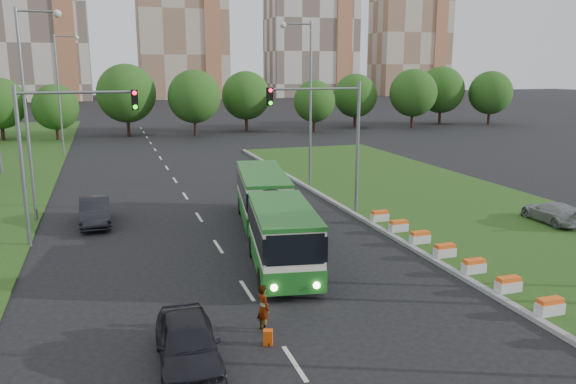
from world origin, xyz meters
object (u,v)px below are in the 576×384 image
object	(u,v)px
traffic_mast_left	(55,139)
car_median	(553,212)
shopping_trolley	(268,338)
car_left_near	(188,343)
car_left_far	(95,211)
pedestrian	(263,308)
articulated_bus	(268,212)
traffic_mast_median	(333,127)

from	to	relation	value
traffic_mast_left	car_median	world-z (taller)	traffic_mast_left
traffic_mast_left	shopping_trolley	xyz separation A→B (m)	(6.94, -13.62, -5.10)
car_median	shopping_trolley	distance (m)	21.21
car_left_near	car_left_far	world-z (taller)	car_left_far
car_left_near	car_median	xyz separation A→B (m)	(21.99, 9.23, -0.02)
car_median	pedestrian	world-z (taller)	pedestrian
traffic_mast_left	car_median	bearing A→B (deg)	-10.63
traffic_mast_left	car_median	xyz separation A→B (m)	(26.28, -4.93, -4.60)
car_left_far	shopping_trolley	xyz separation A→B (m)	(5.44, -16.87, -0.52)
articulated_bus	car_median	size ratio (longest dim) A/B	3.85
traffic_mast_left	pedestrian	bearing A→B (deg)	-60.67
car_left_far	car_median	xyz separation A→B (m)	(24.78, -8.18, -0.02)
car_median	shopping_trolley	world-z (taller)	car_median
pedestrian	traffic_mast_left	bearing A→B (deg)	14.26
car_left_near	car_left_far	bearing A→B (deg)	101.25
articulated_bus	pedestrian	xyz separation A→B (m)	(-2.91, -9.53, -0.77)
car_left_near	shopping_trolley	distance (m)	2.74
car_left_far	traffic_mast_left	bearing A→B (deg)	-115.22
articulated_bus	car_median	world-z (taller)	articulated_bus
traffic_mast_left	car_median	size ratio (longest dim) A/B	1.95
car_median	traffic_mast_median	bearing A→B (deg)	-25.01
traffic_mast_left	traffic_mast_median	bearing A→B (deg)	3.77
traffic_mast_left	articulated_bus	size ratio (longest dim) A/B	0.51
car_left_far	pedestrian	world-z (taller)	pedestrian
traffic_mast_left	car_left_far	xyz separation A→B (m)	(1.50, 3.25, -4.58)
traffic_mast_median	traffic_mast_left	xyz separation A→B (m)	(-15.16, -1.00, 0.00)
articulated_bus	shopping_trolley	distance (m)	11.07
car_left_near	car_left_far	size ratio (longest dim) A/B	0.96
car_left_near	shopping_trolley	xyz separation A→B (m)	(2.64, 0.55, -0.51)
traffic_mast_left	car_median	distance (m)	27.13
traffic_mast_median	articulated_bus	bearing A→B (deg)	-141.96
articulated_bus	shopping_trolley	bearing A→B (deg)	-96.61
car_left_near	car_left_far	xyz separation A→B (m)	(-2.80, 17.41, 0.01)
car_median	traffic_mast_left	bearing A→B (deg)	-7.56
traffic_mast_median	articulated_bus	size ratio (longest dim) A/B	0.51
articulated_bus	traffic_mast_left	bearing A→B (deg)	172.43
traffic_mast_left	car_left_near	xyz separation A→B (m)	(4.30, -14.16, -4.59)
car_left_near	shopping_trolley	world-z (taller)	car_left_near
articulated_bus	shopping_trolley	size ratio (longest dim) A/B	30.87
pedestrian	shopping_trolley	bearing A→B (deg)	157.63
car_left_far	pedestrian	xyz separation A→B (m)	(5.57, -15.83, 0.05)
traffic_mast_median	car_left_near	size ratio (longest dim) A/B	1.79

